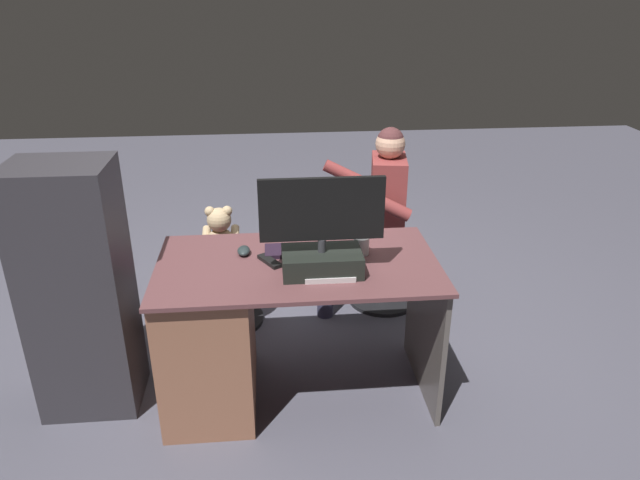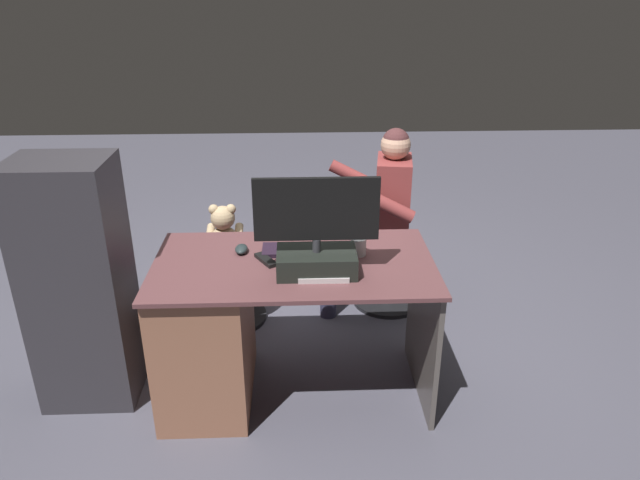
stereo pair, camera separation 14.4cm
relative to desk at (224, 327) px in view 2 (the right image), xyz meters
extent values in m
plane|color=#4D4C5A|center=(-0.34, -0.43, -0.38)|extent=(10.00, 10.00, 0.00)
cube|color=brown|center=(-0.34, 0.00, 0.33)|extent=(1.30, 0.72, 0.02)
cube|color=#945F46|center=(0.09, 0.00, -0.03)|extent=(0.42, 0.66, 0.71)
cube|color=#564F4A|center=(-0.97, 0.00, -0.03)|extent=(0.02, 0.65, 0.71)
cube|color=black|center=(-0.45, 0.10, 0.39)|extent=(0.35, 0.22, 0.10)
cylinder|color=#333338|center=(-0.45, 0.10, 0.47)|extent=(0.04, 0.04, 0.06)
cube|color=black|center=(-0.45, 0.10, 0.64)|extent=(0.54, 0.02, 0.28)
cube|color=#19598C|center=(-0.45, 0.09, 0.64)|extent=(0.50, 0.00, 0.25)
cube|color=black|center=(-0.40, -0.11, 0.35)|extent=(0.42, 0.14, 0.02)
ellipsoid|color=#242E30|center=(-0.09, -0.11, 0.36)|extent=(0.06, 0.10, 0.04)
cylinder|color=white|center=(-0.65, -0.07, 0.39)|extent=(0.07, 0.07, 0.09)
cube|color=black|center=(-0.21, -0.01, 0.35)|extent=(0.11, 0.15, 0.02)
cube|color=silver|center=(-0.47, 0.07, 0.36)|extent=(0.22, 0.30, 0.02)
cylinder|color=black|center=(0.06, -0.70, -0.37)|extent=(0.45, 0.45, 0.03)
cylinder|color=gray|center=(0.06, -0.70, -0.18)|extent=(0.04, 0.04, 0.36)
cylinder|color=maroon|center=(0.06, -0.70, 0.03)|extent=(0.38, 0.38, 0.06)
ellipsoid|color=tan|center=(0.06, -0.70, 0.14)|extent=(0.16, 0.14, 0.17)
sphere|color=tan|center=(0.06, -0.70, 0.29)|extent=(0.14, 0.14, 0.14)
sphere|color=beige|center=(0.06, -0.76, 0.27)|extent=(0.05, 0.05, 0.05)
sphere|color=tan|center=(0.02, -0.70, 0.34)|extent=(0.06, 0.06, 0.06)
sphere|color=tan|center=(0.11, -0.70, 0.34)|extent=(0.06, 0.06, 0.06)
cylinder|color=tan|center=(-0.02, -0.73, 0.18)|extent=(0.05, 0.13, 0.09)
cylinder|color=tan|center=(0.15, -0.73, 0.18)|extent=(0.05, 0.13, 0.09)
cylinder|color=tan|center=(0.02, -0.80, 0.08)|extent=(0.06, 0.10, 0.06)
cylinder|color=tan|center=(0.11, -0.80, 0.08)|extent=(0.06, 0.10, 0.06)
cylinder|color=black|center=(-0.94, -0.86, -0.37)|extent=(0.44, 0.44, 0.03)
cylinder|color=gray|center=(-0.94, -0.86, -0.18)|extent=(0.04, 0.04, 0.36)
cylinder|color=#36536C|center=(-0.94, -0.86, 0.03)|extent=(0.37, 0.37, 0.06)
cube|color=brown|center=(-0.94, -0.86, 0.32)|extent=(0.25, 0.35, 0.52)
sphere|color=tan|center=(-0.94, -0.86, 0.66)|extent=(0.17, 0.17, 0.17)
sphere|color=#4E292A|center=(-0.94, -0.86, 0.68)|extent=(0.16, 0.16, 0.16)
cylinder|color=brown|center=(-0.83, -0.65, 0.39)|extent=(0.42, 0.14, 0.24)
cylinder|color=brown|center=(-0.76, -1.04, 0.39)|extent=(0.42, 0.14, 0.24)
cylinder|color=#33324C|center=(-0.75, -0.75, 0.08)|extent=(0.42, 0.17, 0.11)
cylinder|color=#33324C|center=(-0.54, -0.71, -0.16)|extent=(0.10, 0.10, 0.44)
cylinder|color=#33324C|center=(-0.72, -0.92, 0.08)|extent=(0.42, 0.17, 0.11)
cylinder|color=#33324C|center=(-0.52, -0.89, -0.16)|extent=(0.10, 0.10, 0.44)
cube|color=#312F34|center=(0.66, -0.04, 0.22)|extent=(0.44, 0.36, 1.22)
camera|label=1|loc=(-0.22, 2.41, 1.54)|focal=32.83mm
camera|label=2|loc=(-0.37, 2.42, 1.54)|focal=32.83mm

